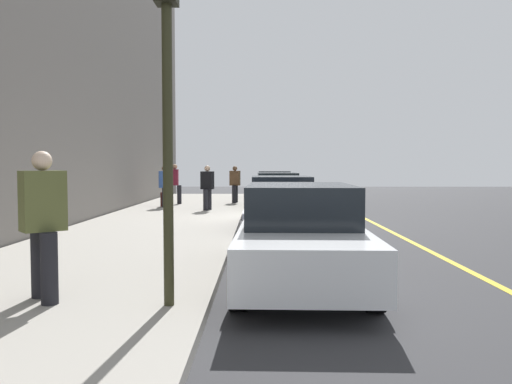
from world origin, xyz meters
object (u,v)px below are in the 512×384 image
object	(u,v)px
pedestrian_olive_coat	(43,221)
pedestrian_brown_coat	(235,183)
pedestrian_burgundy_coat	(175,183)
rolling_suitcase	(164,199)
parked_car_white	(300,234)
parked_car_black	(274,186)
pedestrian_black_coat	(207,186)
traffic_light_pole	(167,62)
parked_car_navy	(281,204)
pedestrian_blue_coat	(165,185)
parked_car_green	(277,191)

from	to	relation	value
pedestrian_olive_coat	pedestrian_brown_coat	distance (m)	16.77
pedestrian_burgundy_coat	rolling_suitcase	xyz separation A→B (m)	(1.40, -0.22, -0.63)
parked_car_white	rolling_suitcase	bearing A→B (deg)	-160.69
parked_car_black	pedestrian_black_coat	xyz separation A→B (m)	(7.86, -2.70, 0.28)
pedestrian_black_coat	rolling_suitcase	distance (m)	2.64
pedestrian_black_coat	traffic_light_pole	distance (m)	13.21
traffic_light_pole	pedestrian_burgundy_coat	bearing A→B (deg)	-170.81
traffic_light_pole	rolling_suitcase	xyz separation A→B (m)	(-14.72, -2.83, -2.57)
parked_car_white	rolling_suitcase	size ratio (longest dim) A/B	5.11
parked_car_navy	pedestrian_blue_coat	bearing A→B (deg)	-144.92
parked_car_white	pedestrian_blue_coat	distance (m)	13.22
parked_car_navy	pedestrian_burgundy_coat	distance (m)	9.11
pedestrian_brown_coat	rolling_suitcase	distance (m)	3.58
pedestrian_olive_coat	traffic_light_pole	bearing A→B (deg)	82.63
parked_car_navy	pedestrian_burgundy_coat	xyz separation A→B (m)	(-8.05, -4.27, 0.31)
parked_car_green	parked_car_navy	xyz separation A→B (m)	(6.92, -0.14, -0.00)
pedestrian_black_coat	rolling_suitcase	size ratio (longest dim) A/B	1.77
pedestrian_olive_coat	pedestrian_blue_coat	distance (m)	14.13
pedestrian_black_coat	traffic_light_pole	size ratio (longest dim) A/B	0.39
parked_car_white	pedestrian_black_coat	world-z (taller)	pedestrian_black_coat
parked_car_black	rolling_suitcase	world-z (taller)	parked_car_black
parked_car_navy	traffic_light_pole	bearing A→B (deg)	-11.62
parked_car_navy	pedestrian_blue_coat	size ratio (longest dim) A/B	2.58
pedestrian_burgundy_coat	pedestrian_blue_coat	bearing A→B (deg)	-3.21
pedestrian_blue_coat	traffic_light_pole	size ratio (longest dim) A/B	0.39
pedestrian_blue_coat	rolling_suitcase	world-z (taller)	pedestrian_blue_coat
pedestrian_burgundy_coat	pedestrian_black_coat	distance (m)	3.53
pedestrian_olive_coat	traffic_light_pole	size ratio (longest dim) A/B	0.44
parked_car_navy	pedestrian_burgundy_coat	size ratio (longest dim) A/B	2.48
parked_car_green	pedestrian_black_coat	bearing A→B (deg)	-53.84
parked_car_white	pedestrian_burgundy_coat	distance (m)	14.92
parked_car_green	parked_car_white	distance (m)	13.16
parked_car_green	parked_car_black	bearing A→B (deg)	179.80
pedestrian_olive_coat	pedestrian_brown_coat	size ratio (longest dim) A/B	1.12
pedestrian_burgundy_coat	pedestrian_olive_coat	bearing A→B (deg)	3.76
pedestrian_burgundy_coat	pedestrian_blue_coat	distance (m)	1.83
pedestrian_black_coat	pedestrian_blue_coat	bearing A→B (deg)	-124.34
rolling_suitcase	pedestrian_olive_coat	bearing A→B (deg)	4.97
parked_car_black	pedestrian_burgundy_coat	xyz separation A→B (m)	(4.78, -4.42, 0.31)
parked_car_green	traffic_light_pole	distance (m)	15.26
parked_car_black	pedestrian_brown_coat	bearing A→B (deg)	-24.95
pedestrian_black_coat	pedestrian_burgundy_coat	bearing A→B (deg)	-150.73
parked_car_navy	traffic_light_pole	distance (m)	8.54
pedestrian_burgundy_coat	traffic_light_pole	distance (m)	16.44
parked_car_black	rolling_suitcase	xyz separation A→B (m)	(6.18, -4.64, -0.31)
parked_car_black	pedestrian_black_coat	distance (m)	8.31
parked_car_black	pedestrian_burgundy_coat	world-z (taller)	pedestrian_burgundy_coat
parked_car_black	pedestrian_burgundy_coat	size ratio (longest dim) A/B	2.47
parked_car_white	pedestrian_burgundy_coat	size ratio (longest dim) A/B	2.78
pedestrian_olive_coat	parked_car_white	bearing A→B (deg)	116.54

